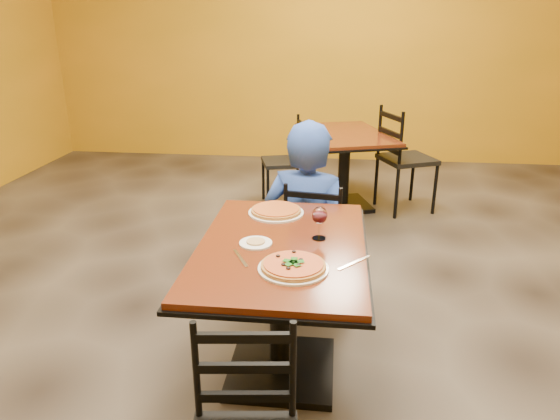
# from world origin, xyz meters

# --- Properties ---
(floor) EXTENTS (7.00, 8.00, 0.01)m
(floor) POSITION_xyz_m (0.00, 0.00, 0.00)
(floor) COLOR black
(floor) RESTS_ON ground
(wall_back) EXTENTS (7.00, 0.01, 3.00)m
(wall_back) POSITION_xyz_m (0.00, 4.00, 1.50)
(wall_back) COLOR orange
(wall_back) RESTS_ON ground
(table_main) EXTENTS (0.83, 1.23, 0.75)m
(table_main) POSITION_xyz_m (0.00, -0.50, 0.56)
(table_main) COLOR #621C0F
(table_main) RESTS_ON floor
(table_second) EXTENTS (1.08, 1.32, 0.75)m
(table_second) POSITION_xyz_m (0.33, 2.12, 0.55)
(table_second) COLOR #621C0F
(table_second) RESTS_ON floor
(chair_main_far) EXTENTS (0.43, 0.43, 0.83)m
(chair_main_far) POSITION_xyz_m (0.14, 0.36, 0.41)
(chair_main_far) COLOR black
(chair_main_far) RESTS_ON floor
(chair_second_left) EXTENTS (0.49, 0.49, 0.88)m
(chair_second_left) POSITION_xyz_m (-0.27, 2.12, 0.44)
(chair_second_left) COLOR black
(chair_second_left) RESTS_ON floor
(chair_second_right) EXTENTS (0.60, 0.60, 1.01)m
(chair_second_right) POSITION_xyz_m (0.93, 2.12, 0.50)
(chair_second_right) COLOR black
(chair_second_right) RESTS_ON floor
(diner) EXTENTS (0.68, 0.54, 1.20)m
(diner) POSITION_xyz_m (0.07, 0.35, 0.60)
(diner) COLOR navy
(diner) RESTS_ON floor
(plate_main) EXTENTS (0.31, 0.31, 0.01)m
(plate_main) POSITION_xyz_m (0.08, -0.76, 0.76)
(plate_main) COLOR white
(plate_main) RESTS_ON table_main
(pizza_main) EXTENTS (0.28, 0.28, 0.02)m
(pizza_main) POSITION_xyz_m (0.08, -0.76, 0.77)
(pizza_main) COLOR maroon
(pizza_main) RESTS_ON plate_main
(plate_far) EXTENTS (0.31, 0.31, 0.01)m
(plate_far) POSITION_xyz_m (-0.08, -0.09, 0.76)
(plate_far) COLOR white
(plate_far) RESTS_ON table_main
(pizza_far) EXTENTS (0.28, 0.28, 0.02)m
(pizza_far) POSITION_xyz_m (-0.08, -0.09, 0.77)
(pizza_far) COLOR orange
(pizza_far) RESTS_ON plate_far
(side_plate) EXTENTS (0.16, 0.16, 0.01)m
(side_plate) POSITION_xyz_m (-0.12, -0.52, 0.76)
(side_plate) COLOR white
(side_plate) RESTS_ON table_main
(dip) EXTENTS (0.09, 0.09, 0.01)m
(dip) POSITION_xyz_m (-0.12, -0.52, 0.76)
(dip) COLOR tan
(dip) RESTS_ON side_plate
(wine_glass) EXTENTS (0.08, 0.08, 0.18)m
(wine_glass) POSITION_xyz_m (0.18, -0.41, 0.84)
(wine_glass) COLOR white
(wine_glass) RESTS_ON table_main
(fork) EXTENTS (0.10, 0.17, 0.00)m
(fork) POSITION_xyz_m (-0.17, -0.68, 0.75)
(fork) COLOR silver
(fork) RESTS_ON table_main
(knife) EXTENTS (0.15, 0.16, 0.00)m
(knife) POSITION_xyz_m (0.35, -0.67, 0.75)
(knife) COLOR silver
(knife) RESTS_ON table_main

